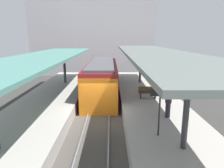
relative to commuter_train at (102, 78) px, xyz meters
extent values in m
plane|color=#383835|center=(0.00, -6.12, -1.73)|extent=(80.00, 80.00, 0.00)
cube|color=#ADA8A0|center=(-3.80, -6.12, -1.23)|extent=(4.40, 28.00, 1.00)
cube|color=#ADA8A0|center=(3.80, -6.12, -1.23)|extent=(4.40, 28.00, 1.00)
cube|color=#4C4742|center=(0.00, -6.12, -1.63)|extent=(3.20, 28.00, 0.20)
cube|color=slate|center=(-0.72, -6.12, -1.46)|extent=(0.08, 28.00, 0.14)
cube|color=slate|center=(0.72, -6.12, -1.46)|extent=(0.08, 28.00, 0.14)
cube|color=maroon|center=(0.00, 0.03, -0.08)|extent=(2.70, 11.03, 2.90)
cube|color=orange|center=(0.00, -5.51, -0.23)|extent=(2.65, 0.08, 2.60)
cube|color=black|center=(-1.37, 0.03, 0.27)|extent=(0.04, 10.14, 0.76)
cube|color=black|center=(1.37, 0.03, 0.27)|extent=(0.04, 10.14, 0.76)
cube|color=#515156|center=(0.00, 0.03, 1.47)|extent=(2.16, 10.48, 0.20)
cylinder|color=#333335|center=(-3.80, 1.58, 0.80)|extent=(0.24, 0.24, 3.06)
cube|color=slate|center=(-3.80, -4.72, 2.42)|extent=(4.18, 21.00, 0.16)
cylinder|color=#333335|center=(3.80, -11.02, 0.96)|extent=(0.24, 0.24, 3.38)
cylinder|color=#333335|center=(3.80, 1.58, 0.96)|extent=(0.24, 0.24, 3.38)
cube|color=slate|center=(3.80, -4.72, 2.74)|extent=(4.18, 21.00, 0.16)
cube|color=black|center=(3.06, -3.99, -0.53)|extent=(0.08, 0.32, 0.40)
cube|color=black|center=(4.16, -3.99, -0.53)|extent=(0.08, 0.32, 0.40)
cube|color=#4C3823|center=(3.61, -3.99, -0.30)|extent=(1.40, 0.40, 0.06)
cube|color=#4C3823|center=(3.61, -3.81, -0.07)|extent=(1.40, 0.06, 0.40)
cylinder|color=#262628|center=(3.03, -9.90, 0.37)|extent=(0.08, 0.08, 2.20)
cube|color=black|center=(3.03, -9.90, 1.32)|extent=(0.90, 0.06, 0.32)
cylinder|color=#232328|center=(4.07, -7.70, -0.30)|extent=(0.28, 0.28, 0.86)
cylinder|color=#232328|center=(4.07, -7.70, 0.47)|extent=(0.36, 0.36, 0.67)
sphere|color=#936B4C|center=(4.07, -7.70, 0.91)|extent=(0.22, 0.22, 0.22)
cube|color=#B7B2B7|center=(-1.91, 13.88, 3.77)|extent=(18.00, 6.00, 11.00)
camera|label=1|loc=(0.84, -18.46, 3.66)|focal=32.25mm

